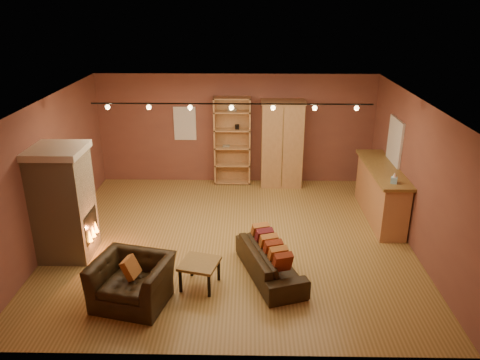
{
  "coord_description": "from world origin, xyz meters",
  "views": [
    {
      "loc": [
        0.31,
        -8.3,
        4.57
      ],
      "look_at": [
        0.16,
        0.2,
        1.21
      ],
      "focal_mm": 35.0,
      "sensor_mm": 36.0,
      "label": 1
    }
  ],
  "objects_px": {
    "loveseat": "(270,256)",
    "coffee_table": "(200,266)",
    "fireplace": "(64,203)",
    "armchair": "(131,274)",
    "armoire": "(282,144)",
    "bar_counter": "(381,192)",
    "bookcase": "(232,140)"
  },
  "relations": [
    {
      "from": "armoire",
      "to": "fireplace",
      "type": "bearing_deg",
      "value": -139.64
    },
    {
      "from": "loveseat",
      "to": "armchair",
      "type": "distance_m",
      "value": 2.36
    },
    {
      "from": "armchair",
      "to": "armoire",
      "type": "bearing_deg",
      "value": 75.46
    },
    {
      "from": "bar_counter",
      "to": "armchair",
      "type": "relative_size",
      "value": 1.9
    },
    {
      "from": "armchair",
      "to": "coffee_table",
      "type": "distance_m",
      "value": 1.13
    },
    {
      "from": "loveseat",
      "to": "fireplace",
      "type": "bearing_deg",
      "value": 61.85
    },
    {
      "from": "fireplace",
      "to": "coffee_table",
      "type": "height_order",
      "value": "fireplace"
    },
    {
      "from": "fireplace",
      "to": "armchair",
      "type": "distance_m",
      "value": 2.2
    },
    {
      "from": "loveseat",
      "to": "coffee_table",
      "type": "xyz_separation_m",
      "value": [
        -1.19,
        -0.35,
        0.01
      ]
    },
    {
      "from": "fireplace",
      "to": "armchair",
      "type": "bearing_deg",
      "value": -43.76
    },
    {
      "from": "bar_counter",
      "to": "coffee_table",
      "type": "bearing_deg",
      "value": -143.83
    },
    {
      "from": "fireplace",
      "to": "armoire",
      "type": "distance_m",
      "value": 5.51
    },
    {
      "from": "armoire",
      "to": "coffee_table",
      "type": "distance_m",
      "value": 4.92
    },
    {
      "from": "fireplace",
      "to": "armoire",
      "type": "relative_size",
      "value": 0.96
    },
    {
      "from": "fireplace",
      "to": "bookcase",
      "type": "height_order",
      "value": "bookcase"
    },
    {
      "from": "bookcase",
      "to": "bar_counter",
      "type": "height_order",
      "value": "bookcase"
    },
    {
      "from": "fireplace",
      "to": "armoire",
      "type": "xyz_separation_m",
      "value": [
        4.2,
        3.57,
        0.05
      ]
    },
    {
      "from": "bookcase",
      "to": "bar_counter",
      "type": "distance_m",
      "value": 3.91
    },
    {
      "from": "loveseat",
      "to": "armchair",
      "type": "xyz_separation_m",
      "value": [
        -2.21,
        -0.81,
        0.13
      ]
    },
    {
      "from": "loveseat",
      "to": "coffee_table",
      "type": "bearing_deg",
      "value": 88.11
    },
    {
      "from": "bookcase",
      "to": "coffee_table",
      "type": "relative_size",
      "value": 3.09
    },
    {
      "from": "armoire",
      "to": "coffee_table",
      "type": "xyz_separation_m",
      "value": [
        -1.64,
        -4.58,
        -0.72
      ]
    },
    {
      "from": "bookcase",
      "to": "armoire",
      "type": "distance_m",
      "value": 1.26
    },
    {
      "from": "bar_counter",
      "to": "armchair",
      "type": "height_order",
      "value": "bar_counter"
    },
    {
      "from": "bar_counter",
      "to": "loveseat",
      "type": "xyz_separation_m",
      "value": [
        -2.49,
        -2.35,
        -0.22
      ]
    },
    {
      "from": "bookcase",
      "to": "armoire",
      "type": "xyz_separation_m",
      "value": [
        1.25,
        -0.16,
        -0.04
      ]
    },
    {
      "from": "loveseat",
      "to": "coffee_table",
      "type": "height_order",
      "value": "loveseat"
    },
    {
      "from": "bookcase",
      "to": "armchair",
      "type": "xyz_separation_m",
      "value": [
        -1.41,
        -5.2,
        -0.64
      ]
    },
    {
      "from": "armoire",
      "to": "armchair",
      "type": "xyz_separation_m",
      "value": [
        -2.67,
        -5.04,
        -0.6
      ]
    },
    {
      "from": "armchair",
      "to": "fireplace",
      "type": "bearing_deg",
      "value": 149.59
    },
    {
      "from": "loveseat",
      "to": "coffee_table",
      "type": "relative_size",
      "value": 2.6
    },
    {
      "from": "bookcase",
      "to": "coffee_table",
      "type": "height_order",
      "value": "bookcase"
    }
  ]
}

